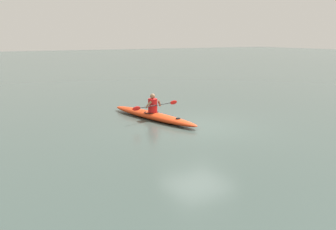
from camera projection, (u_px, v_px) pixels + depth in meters
The scene contains 3 objects.
ground_plane at pixel (198, 126), 14.06m from camera, with size 160.00×160.00×0.00m, color #384742.
kayak at pixel (152, 116), 15.16m from camera, with size 1.72×5.12×0.30m.
kayaker at pixel (153, 105), 15.03m from camera, with size 2.35×0.66×0.78m.
Camera 1 is at (7.86, 11.22, 3.38)m, focal length 38.98 mm.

